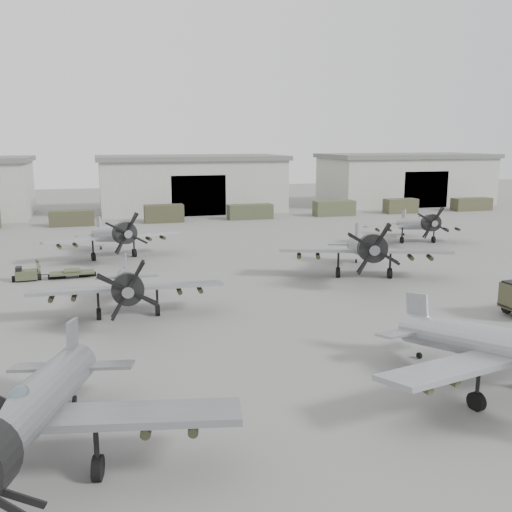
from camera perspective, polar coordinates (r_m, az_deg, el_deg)
The scene contains 16 objects.
ground at distance 33.75m, azimuth 11.23°, elevation -8.02°, with size 220.00×220.00×0.00m, color slate.
hangar_center at distance 91.64m, azimuth -6.51°, elevation 7.26°, with size 29.00×14.80×8.70m.
hangar_right at distance 104.69m, azimuth 14.66°, elevation 7.49°, with size 29.00×14.80×8.70m.
support_truck_2 at distance 78.95m, azimuth -17.93°, elevation 3.62°, with size 5.69×2.20×2.00m, color #383825.
support_truck_3 at distance 79.37m, azimuth -9.19°, elevation 4.22°, with size 5.30×2.20×2.41m, color #383825.
support_truck_4 at distance 81.67m, azimuth -0.60°, elevation 4.46°, with size 6.41×2.20×2.07m, color #3D432B.
support_truck_5 at distance 85.96m, azimuth 7.82°, elevation 4.76°, with size 6.12×2.20×2.22m, color #434930.
support_truck_6 at distance 90.93m, azimuth 14.26°, elevation 4.87°, with size 5.04×2.20×2.20m, color #41412A.
support_truck_7 at distance 97.88m, azimuth 20.74°, elevation 4.87°, with size 6.42×2.20×1.98m, color #403F2A.
aircraft_near_0 at distance 20.43m, azimuth -21.96°, elevation -14.38°, with size 14.09×12.68×5.59m.
aircraft_mid_1 at distance 36.92m, azimuth -12.75°, elevation -2.78°, with size 12.17×10.95×4.87m.
aircraft_mid_2 at distance 47.20m, azimuth 10.84°, elevation 0.83°, with size 13.93×12.56×5.60m.
aircraft_far_0 at distance 55.55m, azimuth -14.06°, elevation 2.10°, with size 13.10×11.79×5.20m.
aircraft_far_1 at distance 64.80m, azimuth 15.99°, elevation 3.12°, with size 11.86×10.68×4.71m.
tug_trailer at distance 49.35m, azimuth -20.43°, elevation -1.71°, with size 6.13×1.44×1.23m.
ground_crew at distance 49.48m, azimuth -20.91°, elevation -1.23°, with size 0.63×0.41×1.73m, color #434930.
Camera 1 is at (-14.71, -28.23, 11.21)m, focal length 40.00 mm.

